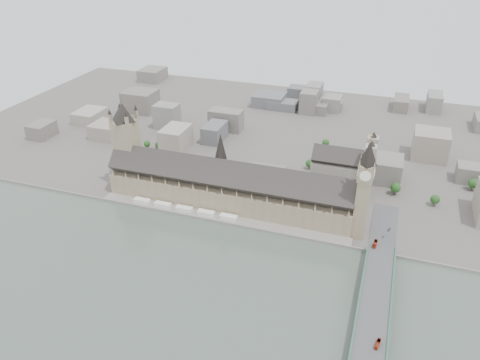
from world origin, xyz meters
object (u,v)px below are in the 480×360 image
(palace_of_westminster, at_px, (228,187))
(red_bus_north, at_px, (375,244))
(elizabeth_tower, at_px, (364,184))
(car_approach, at_px, (389,230))
(westminster_abbey, at_px, (344,170))
(victoria_tower, at_px, (127,142))
(red_bus_south, at_px, (378,344))
(westminster_bridge, at_px, (375,304))

(palace_of_westminster, height_order, red_bus_north, palace_of_westminster)
(palace_of_westminster, bearing_deg, elizabeth_tower, -4.85)
(red_bus_north, bearing_deg, car_approach, 75.16)
(elizabeth_tower, relative_size, westminster_abbey, 1.58)
(victoria_tower, height_order, red_bus_south, victoria_tower)
(car_approach, bearing_deg, victoria_tower, -168.94)
(elizabeth_tower, height_order, red_bus_north, elizabeth_tower)
(westminster_abbey, relative_size, red_bus_north, 5.69)
(westminster_abbey, bearing_deg, red_bus_south, -76.24)
(elizabeth_tower, bearing_deg, red_bus_south, -78.46)
(palace_of_westminster, height_order, victoria_tower, victoria_tower)
(red_bus_south, height_order, car_approach, red_bus_south)
(car_approach, bearing_deg, red_bus_south, -75.84)
(victoria_tower, xyz_separation_m, red_bus_north, (277.70, -42.38, -43.29))
(red_bus_south, bearing_deg, victoria_tower, 161.90)
(elizabeth_tower, relative_size, westminster_bridge, 0.33)
(westminster_bridge, bearing_deg, victoria_tower, 158.22)
(car_approach, bearing_deg, westminster_abbey, 137.56)
(palace_of_westminster, bearing_deg, red_bus_south, -42.69)
(palace_of_westminster, relative_size, elizabeth_tower, 2.47)
(elizabeth_tower, distance_m, red_bus_north, 55.13)
(red_bus_north, distance_m, red_bus_south, 118.60)
(westminster_bridge, bearing_deg, car_approach, 87.50)
(victoria_tower, relative_size, red_bus_south, 10.05)
(red_bus_north, distance_m, car_approach, 30.22)
(westminster_abbey, distance_m, car_approach, 100.88)
(victoria_tower, bearing_deg, red_bus_south, -29.03)
(victoria_tower, relative_size, westminster_bridge, 0.31)
(westminster_abbey, height_order, car_approach, westminster_abbey)
(westminster_bridge, bearing_deg, red_bus_south, -83.81)
(elizabeth_tower, relative_size, victoria_tower, 1.07)
(westminster_bridge, bearing_deg, palace_of_westminster, 146.51)
(elizabeth_tower, height_order, victoria_tower, elizabeth_tower)
(palace_of_westminster, relative_size, red_bus_north, 22.17)
(westminster_bridge, relative_size, red_bus_north, 27.19)
(red_bus_south, bearing_deg, westminster_abbey, 114.69)
(palace_of_westminster, relative_size, red_bus_south, 26.62)
(victoria_tower, xyz_separation_m, westminster_bridge, (284.00, -113.50, -50.08))
(westminster_abbey, height_order, red_bus_south, westminster_abbey)
(red_bus_north, bearing_deg, westminster_bridge, -79.15)
(westminster_abbey, xyz_separation_m, red_bus_north, (44.77, -111.38, -13.17))
(westminster_bridge, xyz_separation_m, red_bus_north, (-6.30, 71.12, 6.79))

